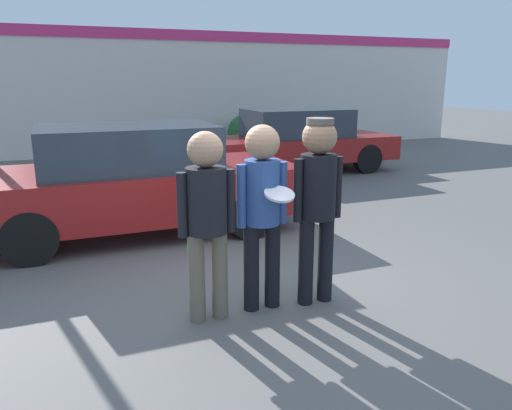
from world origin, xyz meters
name	(u,v)px	position (x,y,z in m)	size (l,w,h in m)	color
ground_plane	(254,293)	(0.00, 0.00, 0.00)	(56.00, 56.00, 0.00)	#5B5956
storefront_building	(116,92)	(0.00, 10.72, 1.83)	(24.00, 0.22, 3.60)	silver
person_left	(207,210)	(-0.60, -0.38, 1.06)	(0.53, 0.36, 1.75)	#665B4C
person_middle_with_frisbee	(262,201)	(-0.05, -0.35, 1.08)	(0.50, 0.55, 1.79)	black
person_right	(318,193)	(0.50, -0.42, 1.12)	(0.52, 0.35, 1.83)	black
parked_car_near	(134,180)	(-0.79, 2.62, 0.78)	(4.56, 1.92, 1.56)	maroon
parked_car_far	(299,141)	(3.64, 6.18, 0.75)	(4.55, 1.81, 1.50)	maroon
shrub	(246,133)	(3.72, 9.97, 0.57)	(1.14, 1.14, 1.14)	#285B2D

